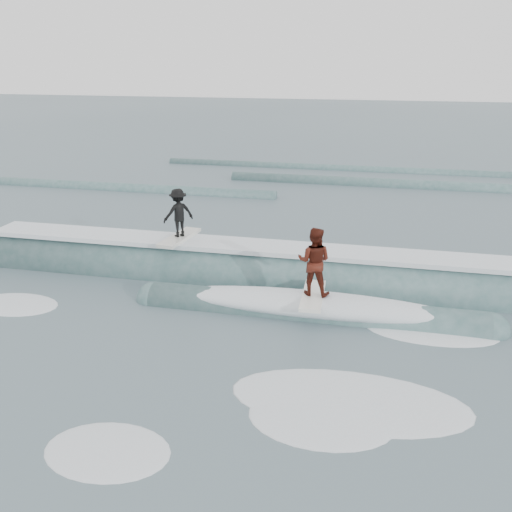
# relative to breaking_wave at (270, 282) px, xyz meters

# --- Properties ---
(ground) EXTENTS (160.00, 160.00, 0.00)m
(ground) POSITION_rel_breaking_wave_xyz_m (-0.28, -3.19, -0.05)
(ground) COLOR #3B4C57
(ground) RESTS_ON ground
(breaking_wave) EXTENTS (21.52, 3.82, 2.07)m
(breaking_wave) POSITION_rel_breaking_wave_xyz_m (0.00, 0.00, 0.00)
(breaking_wave) COLOR #375C5C
(breaking_wave) RESTS_ON ground
(surfer_black) EXTENTS (1.09, 2.05, 1.61)m
(surfer_black) POSITION_rel_breaking_wave_xyz_m (-2.98, 0.35, 1.82)
(surfer_black) COLOR silver
(surfer_black) RESTS_ON ground
(surfer_red) EXTENTS (0.93, 2.02, 1.92)m
(surfer_red) POSITION_rel_breaking_wave_xyz_m (1.54, -1.85, 1.38)
(surfer_red) COLOR white
(surfer_red) RESTS_ON ground
(whitewater) EXTENTS (13.63, 7.75, 0.10)m
(whitewater) POSITION_rel_breaking_wave_xyz_m (1.54, -5.26, -0.05)
(whitewater) COLOR white
(whitewater) RESTS_ON ground
(far_swells) EXTENTS (40.75, 8.65, 0.80)m
(far_swells) POSITION_rel_breaking_wave_xyz_m (-1.62, 14.46, -0.05)
(far_swells) COLOR #375C5C
(far_swells) RESTS_ON ground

